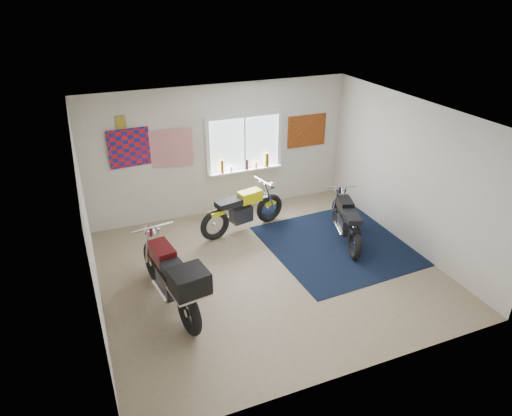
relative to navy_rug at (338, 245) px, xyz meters
name	(u,v)px	position (x,y,z in m)	size (l,w,h in m)	color
ground	(269,270)	(-1.55, -0.28, -0.01)	(5.50, 5.50, 0.00)	#9E896B
room_shell	(270,183)	(-1.55, -0.28, 1.63)	(5.50, 5.50, 5.50)	white
navy_rug	(338,245)	(0.00, 0.00, 0.00)	(2.50, 2.60, 0.01)	black
window_assembly	(244,147)	(-1.05, 2.19, 1.36)	(1.66, 0.17, 1.26)	white
oil_bottles	(249,163)	(-0.97, 2.12, 1.02)	(1.08, 0.09, 0.30)	#8E5514
flag_display	(121,122)	(-3.45, 2.20, 2.14)	(1.60, 0.10, 1.17)	red
triumph_poster	(307,131)	(0.40, 2.20, 1.54)	(0.90, 0.03, 0.70)	#A54C14
yellow_triumph	(243,211)	(-1.46, 1.22, 0.41)	(1.88, 0.65, 0.95)	black
black_chrome_bike	(346,221)	(0.20, 0.11, 0.40)	(0.74, 1.77, 0.93)	black
maroon_tourer	(173,278)	(-3.27, -0.70, 0.57)	(0.81, 2.17, 1.10)	black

